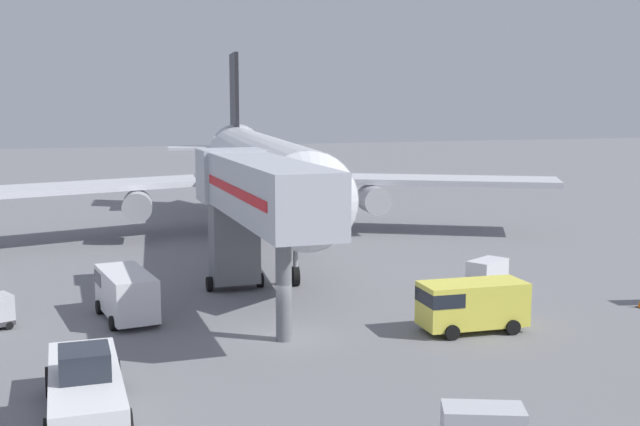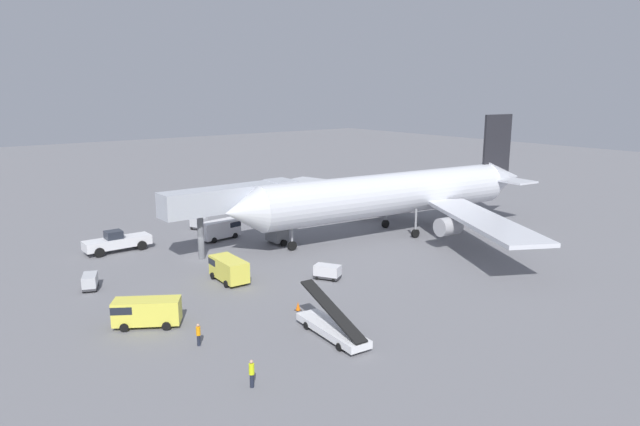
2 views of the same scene
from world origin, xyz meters
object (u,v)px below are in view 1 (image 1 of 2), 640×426
pushback_tug (85,386)px  baggage_cart_near_right (487,271)px  service_van_near_center (125,292)px  airplane_at_gate (259,170)px  service_van_mid_left (470,303)px  jet_bridge (255,196)px

pushback_tug → baggage_cart_near_right: pushback_tug is taller
pushback_tug → service_van_near_center: 12.28m
airplane_at_gate → service_van_mid_left: 26.70m
jet_bridge → baggage_cart_near_right: bearing=6.8°
airplane_at_gate → baggage_cart_near_right: airplane_at_gate is taller
airplane_at_gate → service_van_near_center: airplane_at_gate is taller
pushback_tug → baggage_cart_near_right: (22.32, 13.02, -0.35)m
jet_bridge → service_van_mid_left: (8.37, -6.28, -4.50)m
pushback_tug → service_van_mid_left: pushback_tug is taller
jet_bridge → baggage_cart_near_right: (13.85, 1.65, -4.99)m
airplane_at_gate → jet_bridge: bearing=-104.4°
service_van_near_center → jet_bridge: bearing=-6.4°
jet_bridge → pushback_tug: bearing=-126.7°
airplane_at_gate → baggage_cart_near_right: size_ratio=16.85×
jet_bridge → baggage_cart_near_right: 14.82m
service_van_mid_left → baggage_cart_near_right: 9.65m
airplane_at_gate → baggage_cart_near_right: 20.74m
airplane_at_gate → jet_bridge: (-5.10, -19.92, 0.56)m
airplane_at_gate → pushback_tug: (-13.57, -31.29, -4.09)m
jet_bridge → pushback_tug: jet_bridge is taller
pushback_tug → service_van_mid_left: bearing=16.8°
service_van_mid_left → baggage_cart_near_right: (5.48, 7.93, -0.49)m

